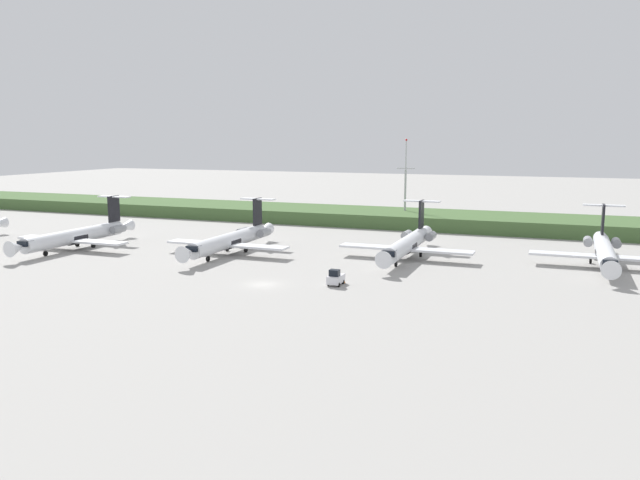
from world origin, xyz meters
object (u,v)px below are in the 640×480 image
(regional_jet_second, at_px, (78,235))
(antenna_mast, at_px, (405,188))
(baggage_tug, at_px, (336,278))
(safety_cone_front_marker, at_px, (344,281))
(regional_jet_third, at_px, (231,239))
(regional_jet_fifth, at_px, (605,251))
(regional_jet_fourth, at_px, (408,243))

(regional_jet_second, height_order, antenna_mast, antenna_mast)
(baggage_tug, bearing_deg, regional_jet_second, 169.29)
(regional_jet_second, relative_size, safety_cone_front_marker, 56.36)
(regional_jet_second, bearing_deg, safety_cone_front_marker, -8.90)
(antenna_mast, bearing_deg, regional_jet_third, -110.83)
(regional_jet_fifth, xyz_separation_m, antenna_mast, (-42.13, 39.41, 5.91))
(antenna_mast, distance_m, safety_cone_front_marker, 66.28)
(regional_jet_second, xyz_separation_m, antenna_mast, (48.35, 56.75, 5.91))
(safety_cone_front_marker, bearing_deg, regional_jet_fifth, 36.49)
(regional_jet_fourth, distance_m, safety_cone_front_marker, 22.36)
(regional_jet_fourth, bearing_deg, regional_jet_second, -167.46)
(baggage_tug, xyz_separation_m, safety_cone_front_marker, (0.63, 1.68, -0.73))
(regional_jet_third, bearing_deg, regional_jet_second, -168.31)
(regional_jet_fourth, relative_size, safety_cone_front_marker, 56.36)
(antenna_mast, relative_size, safety_cone_front_marker, 36.79)
(regional_jet_third, height_order, antenna_mast, antenna_mast)
(regional_jet_second, height_order, baggage_tug, regional_jet_second)
(safety_cone_front_marker, bearing_deg, regional_jet_second, 171.10)
(regional_jet_fifth, relative_size, safety_cone_front_marker, 56.36)
(regional_jet_second, bearing_deg, regional_jet_third, 11.69)
(regional_jet_second, xyz_separation_m, regional_jet_fourth, (59.39, 13.21, 0.00))
(antenna_mast, height_order, baggage_tug, antenna_mast)
(regional_jet_third, relative_size, baggage_tug, 9.69)
(safety_cone_front_marker, bearing_deg, regional_jet_third, 150.82)
(regional_jet_fifth, bearing_deg, baggage_tug, -142.28)
(antenna_mast, xyz_separation_m, baggage_tug, (6.34, -67.09, -7.44))
(regional_jet_second, relative_size, regional_jet_fifth, 1.00)
(regional_jet_third, bearing_deg, safety_cone_front_marker, -29.18)
(regional_jet_fifth, bearing_deg, regional_jet_second, -169.15)
(regional_jet_fourth, relative_size, baggage_tug, 9.69)
(regional_jet_fifth, height_order, antenna_mast, antenna_mast)
(antenna_mast, bearing_deg, baggage_tug, -84.60)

